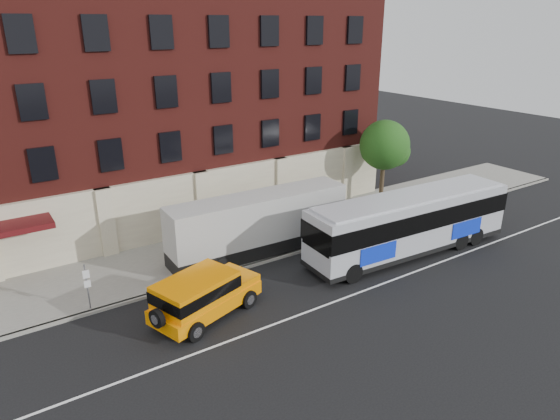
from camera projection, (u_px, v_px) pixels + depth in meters
ground at (313, 317)px, 23.20m from camera, size 120.00×120.00×0.00m
sidewalk at (223, 247)px, 30.20m from camera, size 60.00×6.00×0.15m
kerb at (248, 266)px, 27.86m from camera, size 60.00×0.25×0.15m
lane_line at (306, 312)px, 23.59m from camera, size 60.00×0.12×0.01m
building at (165, 105)px, 33.72m from camera, size 30.00×12.10×15.00m
sign_pole at (87, 285)px, 23.11m from camera, size 0.30×0.20×2.50m
street_tree at (385, 147)px, 36.01m from camera, size 3.60×3.60×6.20m
city_bus at (410, 221)px, 28.99m from camera, size 13.43×3.56×3.64m
yellow_suv at (202, 294)px, 22.79m from camera, size 5.77×3.73×2.15m
shipping_container at (259, 225)px, 28.99m from camera, size 10.96×2.60×3.64m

